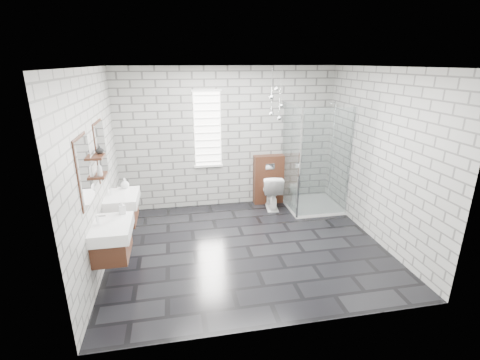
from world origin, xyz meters
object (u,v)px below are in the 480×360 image
object	(u,v)px
vanity_left	(109,231)
toilet	(272,191)
vanity_right	(120,200)
shower_enclosure	(311,185)
cistern_panel	(268,179)

from	to	relation	value
vanity_left	toilet	world-z (taller)	vanity_left
vanity_right	shower_enclosure	xyz separation A→B (m)	(3.41, 0.74, -0.25)
shower_enclosure	toilet	size ratio (longest dim) A/B	2.97
vanity_left	vanity_right	xyz separation A→B (m)	(0.00, 1.03, 0.00)
vanity_left	shower_enclosure	xyz separation A→B (m)	(3.41, 1.78, -0.25)
vanity_right	vanity_left	bearing A→B (deg)	-90.00
shower_enclosure	toilet	distance (m)	0.77
vanity_left	vanity_right	world-z (taller)	same
vanity_left	cistern_panel	xyz separation A→B (m)	(2.71, 2.29, -0.26)
vanity_left	toilet	size ratio (longest dim) A/B	2.30
vanity_left	shower_enclosure	distance (m)	3.85
cistern_panel	shower_enclosure	size ratio (longest dim) A/B	0.49
vanity_right	cistern_panel	distance (m)	3.00
vanity_left	toilet	xyz separation A→B (m)	(2.71, 2.04, -0.41)
cistern_panel	shower_enclosure	bearing A→B (deg)	-36.41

